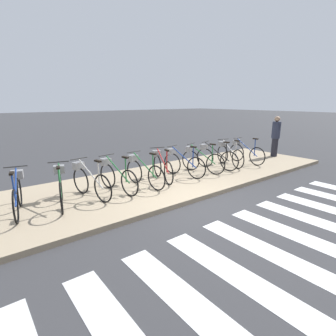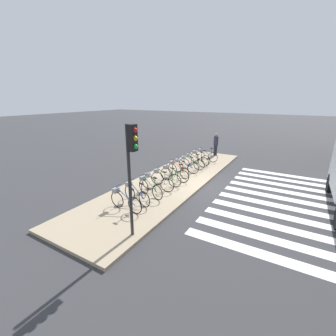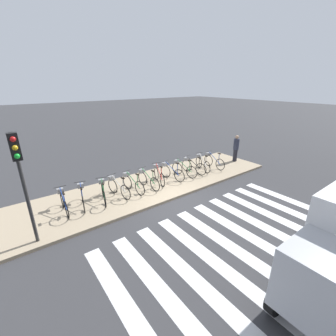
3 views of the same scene
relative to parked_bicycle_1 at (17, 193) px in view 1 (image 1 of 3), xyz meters
The scene contains 14 objects.
ground_plane 3.86m from the parked_bicycle_1, 26.32° to the right, with size 120.00×120.00×0.00m, color #38383A.
sidewalk 3.46m from the parked_bicycle_1, ahead, with size 13.70×3.50×0.12m.
parked_bicycle_1 is the anchor object (origin of this frame).
parked_bicycle_2 0.85m from the parked_bicycle_1, ahead, with size 0.59×1.56×0.99m.
parked_bicycle_3 1.53m from the parked_bicycle_1, ahead, with size 0.49×1.58×0.99m.
parked_bicycle_4 2.25m from the parked_bicycle_1, ahead, with size 0.46×1.59×0.99m.
parked_bicycle_5 3.04m from the parked_bicycle_1, ahead, with size 0.46×1.60×0.99m.
parked_bicycle_6 3.80m from the parked_bicycle_1, ahead, with size 0.60×1.55×0.99m.
parked_bicycle_7 4.55m from the parked_bicycle_1, ahead, with size 0.51×1.58×0.99m.
parked_bicycle_8 5.34m from the parked_bicycle_1, ahead, with size 0.58×1.56×0.99m.
parked_bicycle_9 6.03m from the parked_bicycle_1, ahead, with size 0.55×1.57×0.99m.
parked_bicycle_10 6.81m from the parked_bicycle_1, ahead, with size 0.57×1.56×0.99m.
parked_bicycle_11 7.61m from the parked_bicycle_1, ahead, with size 0.46×1.61×0.99m.
pedestrian 9.64m from the parked_bicycle_1, ahead, with size 0.34×0.34×1.68m.
Camera 1 is at (-4.12, -4.30, 2.41)m, focal length 28.00 mm.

